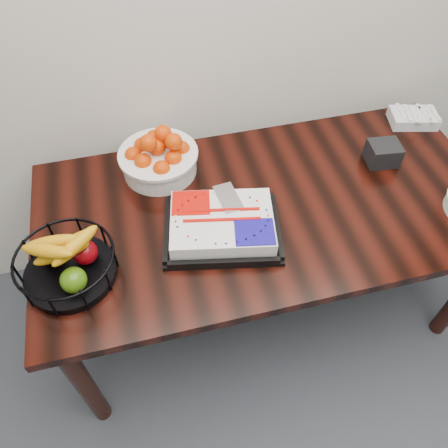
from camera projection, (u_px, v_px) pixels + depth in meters
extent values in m
cube|color=black|center=(268.00, 206.00, 1.72)|extent=(1.80, 0.90, 0.04)
cylinder|color=black|center=(84.00, 383.00, 1.65)|extent=(0.07, 0.07, 0.71)
cylinder|color=black|center=(77.00, 234.00, 2.10)|extent=(0.07, 0.07, 0.71)
cylinder|color=black|center=(386.00, 176.00, 2.36)|extent=(0.07, 0.07, 0.71)
cube|color=black|center=(222.00, 230.00, 1.60)|extent=(0.48, 0.41, 0.02)
cube|color=white|center=(222.00, 223.00, 1.57)|extent=(0.41, 0.34, 0.06)
cube|color=#C30A04|center=(187.00, 208.00, 1.57)|extent=(0.16, 0.14, 0.00)
cube|color=#140C87|center=(258.00, 226.00, 1.52)|extent=(0.16, 0.14, 0.00)
cube|color=silver|center=(223.00, 197.00, 1.60)|extent=(0.09, 0.15, 0.00)
cylinder|color=white|center=(159.00, 162.00, 1.78)|extent=(0.30, 0.30, 0.10)
cylinder|color=white|center=(158.00, 154.00, 1.75)|extent=(0.32, 0.32, 0.01)
cylinder|color=black|center=(71.00, 273.00, 1.47)|extent=(0.31, 0.31, 0.03)
torus|color=black|center=(63.00, 257.00, 1.40)|extent=(0.33, 0.33, 0.01)
cube|color=silver|center=(413.00, 118.00, 2.00)|extent=(0.23, 0.18, 0.05)
cube|color=black|center=(383.00, 153.00, 1.82)|extent=(0.14, 0.12, 0.09)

